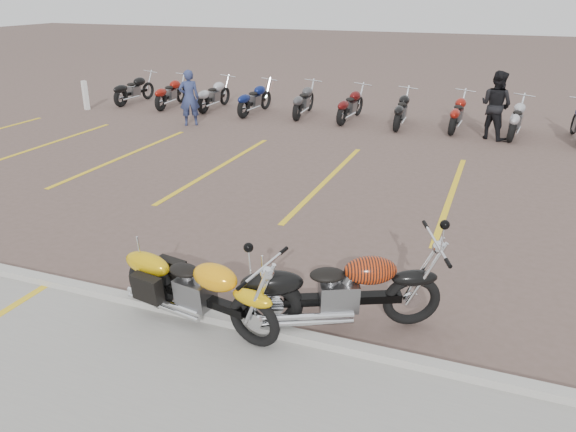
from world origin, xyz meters
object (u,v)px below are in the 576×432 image
(yellow_cruiser, at_px, (197,291))
(flame_cruiser, at_px, (337,293))
(person_b, at_px, (496,105))
(bollard, at_px, (85,95))
(person_a, at_px, (189,98))

(yellow_cruiser, xyz_separation_m, flame_cruiser, (1.65, 0.55, 0.02))
(person_b, distance_m, bollard, 13.54)
(yellow_cruiser, distance_m, person_a, 11.40)
(yellow_cruiser, distance_m, flame_cruiser, 1.74)
(flame_cruiser, xyz_separation_m, person_b, (1.36, 10.85, 0.44))
(flame_cruiser, bearing_deg, person_a, 103.57)
(flame_cruiser, bearing_deg, person_b, 57.31)
(person_a, distance_m, bollard, 4.73)
(yellow_cruiser, height_order, bollard, bollard)
(person_a, bearing_deg, bollard, -43.70)
(yellow_cruiser, bearing_deg, bollard, 145.18)
(person_b, bearing_deg, yellow_cruiser, 104.93)
(bollard, bearing_deg, person_a, -9.53)
(person_a, xyz_separation_m, bollard, (-4.65, 0.78, -0.35))
(yellow_cruiser, distance_m, person_b, 11.80)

